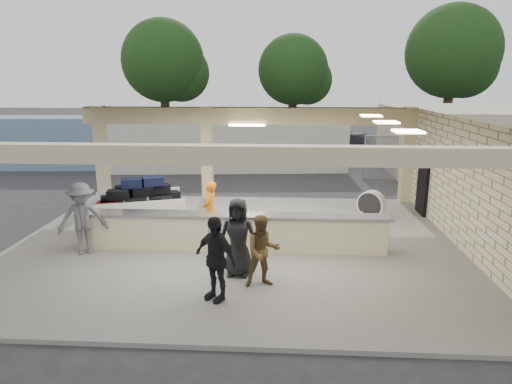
# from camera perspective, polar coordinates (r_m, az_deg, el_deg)

# --- Properties ---
(ground) EXTENTS (120.00, 120.00, 0.00)m
(ground) POSITION_cam_1_polar(r_m,az_deg,el_deg) (12.70, -2.71, -6.77)
(ground) COLOR #28282A
(ground) RESTS_ON ground
(pavilion) EXTENTS (12.01, 10.00, 3.55)m
(pavilion) POSITION_cam_1_polar(r_m,az_deg,el_deg) (12.91, -1.53, -0.14)
(pavilion) COLOR slate
(pavilion) RESTS_ON ground
(baggage_counter) EXTENTS (8.20, 0.58, 0.98)m
(baggage_counter) POSITION_cam_1_polar(r_m,az_deg,el_deg) (12.04, -3.00, -4.99)
(baggage_counter) COLOR beige
(baggage_counter) RESTS_ON pavilion
(luggage_cart) EXTENTS (2.96, 2.36, 1.50)m
(luggage_cart) POSITION_cam_1_polar(r_m,az_deg,el_deg) (14.27, -14.43, -1.00)
(luggage_cart) COLOR white
(luggage_cart) RESTS_ON pavilion
(drum_fan) EXTENTS (0.88, 0.75, 0.98)m
(drum_fan) POSITION_cam_1_polar(r_m,az_deg,el_deg) (14.89, 14.23, -1.55)
(drum_fan) COLOR white
(drum_fan) RESTS_ON pavilion
(baggage_handler) EXTENTS (0.43, 0.65, 1.65)m
(baggage_handler) POSITION_cam_1_polar(r_m,az_deg,el_deg) (12.81, -5.76, -2.28)
(baggage_handler) COLOR orange
(baggage_handler) RESTS_ON pavilion
(passenger_a) EXTENTS (0.83, 0.52, 1.59)m
(passenger_a) POSITION_cam_1_polar(r_m,az_deg,el_deg) (9.88, 0.85, -7.39)
(passenger_a) COLOR brown
(passenger_a) RESTS_ON pavilion
(passenger_b) EXTENTS (1.06, 0.90, 1.77)m
(passenger_b) POSITION_cam_1_polar(r_m,az_deg,el_deg) (9.30, -5.13, -8.27)
(passenger_b) COLOR black
(passenger_b) RESTS_ON pavilion
(passenger_c) EXTENTS (1.27, 0.94, 1.87)m
(passenger_c) POSITION_cam_1_polar(r_m,az_deg,el_deg) (12.44, -20.90, -3.12)
(passenger_c) COLOR #525358
(passenger_c) RESTS_ON pavilion
(passenger_d) EXTENTS (0.91, 0.43, 1.81)m
(passenger_d) POSITION_cam_1_polar(r_m,az_deg,el_deg) (10.39, -2.27, -5.68)
(passenger_d) COLOR black
(passenger_d) RESTS_ON pavilion
(car_white_a) EXTENTS (5.36, 3.46, 1.41)m
(car_white_a) POSITION_cam_1_polar(r_m,az_deg,el_deg) (26.02, 19.98, 4.76)
(car_white_a) COLOR white
(car_white_a) RESTS_ON ground
(car_white_b) EXTENTS (4.49, 2.73, 1.33)m
(car_white_b) POSITION_cam_1_polar(r_m,az_deg,el_deg) (26.67, 25.58, 4.35)
(car_white_b) COLOR white
(car_white_b) RESTS_ON ground
(car_dark) EXTENTS (4.03, 3.00, 1.28)m
(car_dark) POSITION_cam_1_polar(r_m,az_deg,el_deg) (28.12, 12.97, 5.74)
(car_dark) COLOR black
(car_dark) RESTS_ON ground
(container_white) EXTENTS (11.73, 3.34, 2.51)m
(container_white) POSITION_cam_1_polar(r_m,az_deg,el_deg) (23.08, -3.28, 5.87)
(container_white) COLOR silver
(container_white) RESTS_ON ground
(container_blue) EXTENTS (10.14, 3.07, 2.60)m
(container_blue) POSITION_cam_1_polar(r_m,az_deg,el_deg) (25.75, -22.78, 5.76)
(container_blue) COLOR #7096B3
(container_blue) RESTS_ON ground
(fence) EXTENTS (12.06, 0.06, 2.03)m
(fence) POSITION_cam_1_polar(r_m,az_deg,el_deg) (23.21, 28.16, 3.79)
(fence) COLOR gray
(fence) RESTS_ON ground
(tree_left) EXTENTS (6.60, 6.30, 9.00)m
(tree_left) POSITION_cam_1_polar(r_m,az_deg,el_deg) (37.09, -10.97, 15.41)
(tree_left) COLOR #382619
(tree_left) RESTS_ON ground
(tree_mid) EXTENTS (6.00, 5.60, 8.00)m
(tree_mid) POSITION_cam_1_polar(r_m,az_deg,el_deg) (37.98, 5.15, 14.62)
(tree_mid) COLOR #382619
(tree_mid) RESTS_ON ground
(tree_right) EXTENTS (7.20, 7.00, 10.00)m
(tree_right) POSITION_cam_1_polar(r_m,az_deg,el_deg) (39.23, 23.72, 15.35)
(tree_right) COLOR #382619
(tree_right) RESTS_ON ground
(adjacent_building) EXTENTS (6.00, 8.00, 3.20)m
(adjacent_building) POSITION_cam_1_polar(r_m,az_deg,el_deg) (23.47, 23.98, 5.69)
(adjacent_building) COLOR beige
(adjacent_building) RESTS_ON ground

